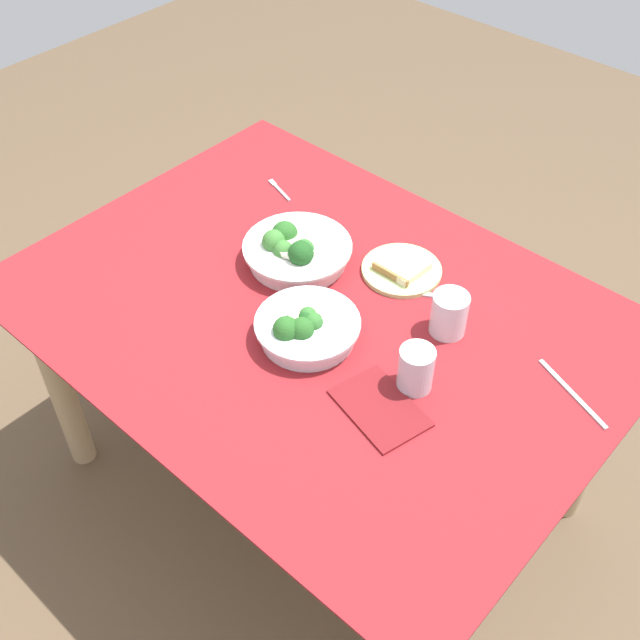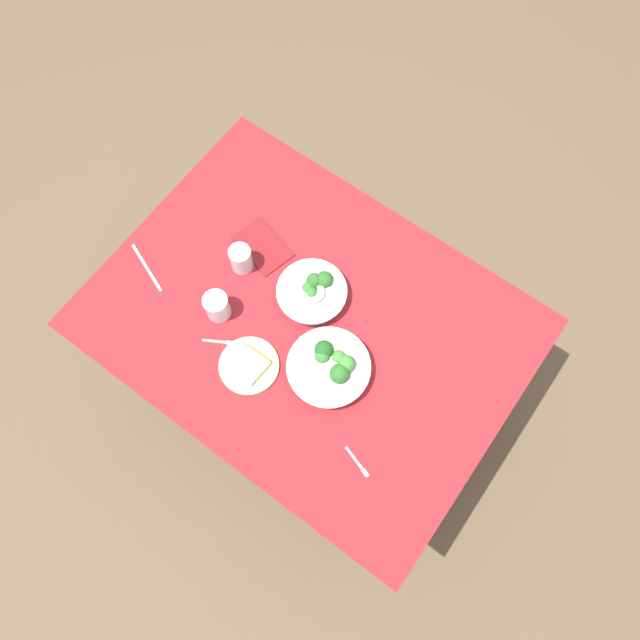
{
  "view_description": "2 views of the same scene",
  "coord_description": "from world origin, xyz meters",
  "px_view_note": "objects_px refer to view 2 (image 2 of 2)",
  "views": [
    {
      "loc": [
        0.88,
        -0.97,
        1.96
      ],
      "look_at": [
        0.03,
        -0.03,
        0.71
      ],
      "focal_mm": 43.67,
      "sensor_mm": 36.0,
      "label": 1
    },
    {
      "loc": [
        -0.47,
        0.58,
        2.71
      ],
      "look_at": [
        -0.03,
        -0.03,
        0.71
      ],
      "focal_mm": 35.82,
      "sensor_mm": 36.0,
      "label": 2
    }
  ],
  "objects_px": {
    "water_glass_side": "(241,259)",
    "fork_by_far_bowl": "(358,463)",
    "water_glass_center": "(217,306)",
    "bread_side_plate": "(249,365)",
    "napkin_folded_upper": "(263,246)",
    "broccoli_bowl_near": "(313,292)",
    "table_knife_left": "(147,268)",
    "broccoli_bowl_far": "(330,367)",
    "fork_by_near_bowl": "(220,342)"
  },
  "relations": [
    {
      "from": "broccoli_bowl_far",
      "to": "table_knife_left",
      "type": "relative_size",
      "value": 1.29
    },
    {
      "from": "table_knife_left",
      "to": "napkin_folded_upper",
      "type": "distance_m",
      "value": 0.41
    },
    {
      "from": "napkin_folded_upper",
      "to": "table_knife_left",
      "type": "bearing_deg",
      "value": 47.67
    },
    {
      "from": "broccoli_bowl_near",
      "to": "water_glass_side",
      "type": "bearing_deg",
      "value": 11.12
    },
    {
      "from": "broccoli_bowl_far",
      "to": "napkin_folded_upper",
      "type": "xyz_separation_m",
      "value": [
        0.45,
        -0.23,
        -0.03
      ]
    },
    {
      "from": "broccoli_bowl_near",
      "to": "fork_by_near_bowl",
      "type": "bearing_deg",
      "value": 64.85
    },
    {
      "from": "broccoli_bowl_near",
      "to": "fork_by_far_bowl",
      "type": "distance_m",
      "value": 0.58
    },
    {
      "from": "fork_by_far_bowl",
      "to": "fork_by_near_bowl",
      "type": "xyz_separation_m",
      "value": [
        0.6,
        -0.06,
        0.0
      ]
    },
    {
      "from": "fork_by_far_bowl",
      "to": "water_glass_side",
      "type": "bearing_deg",
      "value": 173.18
    },
    {
      "from": "bread_side_plate",
      "to": "napkin_folded_upper",
      "type": "relative_size",
      "value": 1.0
    },
    {
      "from": "fork_by_far_bowl",
      "to": "napkin_folded_upper",
      "type": "xyz_separation_m",
      "value": [
        0.7,
        -0.42,
        0.0
      ]
    },
    {
      "from": "broccoli_bowl_near",
      "to": "fork_by_far_bowl",
      "type": "height_order",
      "value": "broccoli_bowl_near"
    },
    {
      "from": "broccoli_bowl_far",
      "to": "fork_by_near_bowl",
      "type": "xyz_separation_m",
      "value": [
        0.35,
        0.14,
        -0.03
      ]
    },
    {
      "from": "bread_side_plate",
      "to": "water_glass_center",
      "type": "height_order",
      "value": "water_glass_center"
    },
    {
      "from": "water_glass_side",
      "to": "fork_by_far_bowl",
      "type": "bearing_deg",
      "value": 155.76
    },
    {
      "from": "water_glass_side",
      "to": "napkin_folded_upper",
      "type": "relative_size",
      "value": 0.53
    },
    {
      "from": "bread_side_plate",
      "to": "fork_by_far_bowl",
      "type": "distance_m",
      "value": 0.47
    },
    {
      "from": "water_glass_center",
      "to": "fork_by_near_bowl",
      "type": "height_order",
      "value": "water_glass_center"
    },
    {
      "from": "broccoli_bowl_far",
      "to": "bread_side_plate",
      "type": "distance_m",
      "value": 0.26
    },
    {
      "from": "broccoli_bowl_far",
      "to": "napkin_folded_upper",
      "type": "bearing_deg",
      "value": -26.63
    },
    {
      "from": "water_glass_center",
      "to": "water_glass_side",
      "type": "relative_size",
      "value": 0.99
    },
    {
      "from": "bread_side_plate",
      "to": "napkin_folded_upper",
      "type": "bearing_deg",
      "value": -58.07
    },
    {
      "from": "water_glass_center",
      "to": "bread_side_plate",
      "type": "bearing_deg",
      "value": 155.85
    },
    {
      "from": "bread_side_plate",
      "to": "water_glass_center",
      "type": "bearing_deg",
      "value": -24.15
    },
    {
      "from": "bread_side_plate",
      "to": "water_glass_side",
      "type": "bearing_deg",
      "value": -48.06
    },
    {
      "from": "water_glass_side",
      "to": "napkin_folded_upper",
      "type": "xyz_separation_m",
      "value": [
        -0.01,
        -0.1,
        -0.05
      ]
    },
    {
      "from": "bread_side_plate",
      "to": "fork_by_far_bowl",
      "type": "xyz_separation_m",
      "value": [
        -0.47,
        0.05,
        -0.01
      ]
    },
    {
      "from": "bread_side_plate",
      "to": "water_glass_side",
      "type": "distance_m",
      "value": 0.37
    },
    {
      "from": "water_glass_side",
      "to": "water_glass_center",
      "type": "bearing_deg",
      "value": 103.67
    },
    {
      "from": "broccoli_bowl_near",
      "to": "table_knife_left",
      "type": "xyz_separation_m",
      "value": [
        0.53,
        0.26,
        -0.03
      ]
    },
    {
      "from": "table_knife_left",
      "to": "napkin_folded_upper",
      "type": "height_order",
      "value": "napkin_folded_upper"
    },
    {
      "from": "water_glass_side",
      "to": "fork_by_near_bowl",
      "type": "xyz_separation_m",
      "value": [
        -0.12,
        0.26,
        -0.05
      ]
    },
    {
      "from": "fork_by_far_bowl",
      "to": "fork_by_near_bowl",
      "type": "distance_m",
      "value": 0.6
    },
    {
      "from": "bread_side_plate",
      "to": "water_glass_side",
      "type": "relative_size",
      "value": 1.91
    },
    {
      "from": "water_glass_side",
      "to": "broccoli_bowl_near",
      "type": "bearing_deg",
      "value": -168.88
    },
    {
      "from": "bread_side_plate",
      "to": "table_knife_left",
      "type": "relative_size",
      "value": 0.94
    },
    {
      "from": "fork_by_far_bowl",
      "to": "table_knife_left",
      "type": "relative_size",
      "value": 0.53
    },
    {
      "from": "fork_by_near_bowl",
      "to": "napkin_folded_upper",
      "type": "distance_m",
      "value": 0.38
    },
    {
      "from": "water_glass_side",
      "to": "table_knife_left",
      "type": "relative_size",
      "value": 0.49
    },
    {
      "from": "fork_by_near_bowl",
      "to": "broccoli_bowl_near",
      "type": "bearing_deg",
      "value": 34.81
    },
    {
      "from": "bread_side_plate",
      "to": "fork_by_far_bowl",
      "type": "relative_size",
      "value": 1.79
    },
    {
      "from": "broccoli_bowl_near",
      "to": "water_glass_side",
      "type": "xyz_separation_m",
      "value": [
        0.26,
        0.05,
        0.02
      ]
    },
    {
      "from": "broccoli_bowl_near",
      "to": "broccoli_bowl_far",
      "type": "bearing_deg",
      "value": 138.25
    },
    {
      "from": "water_glass_center",
      "to": "water_glass_side",
      "type": "bearing_deg",
      "value": -76.33
    },
    {
      "from": "broccoli_bowl_far",
      "to": "water_glass_center",
      "type": "distance_m",
      "value": 0.42
    },
    {
      "from": "fork_by_near_bowl",
      "to": "table_knife_left",
      "type": "bearing_deg",
      "value": 140.84
    },
    {
      "from": "broccoli_bowl_far",
      "to": "napkin_folded_upper",
      "type": "distance_m",
      "value": 0.51
    },
    {
      "from": "water_glass_center",
      "to": "fork_by_far_bowl",
      "type": "distance_m",
      "value": 0.68
    },
    {
      "from": "water_glass_center",
      "to": "fork_by_near_bowl",
      "type": "relative_size",
      "value": 1.05
    },
    {
      "from": "water_glass_center",
      "to": "water_glass_side",
      "type": "distance_m",
      "value": 0.19
    }
  ]
}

